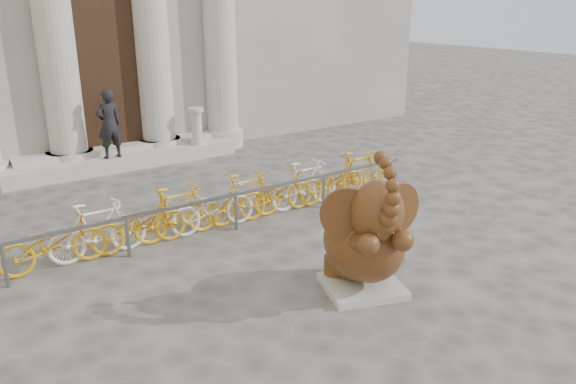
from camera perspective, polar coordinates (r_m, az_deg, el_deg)
ground at (r=7.67m, az=8.06°, el=-13.77°), size 80.00×80.00×0.00m
entrance_steps at (r=15.26m, az=-16.45°, el=3.22°), size 6.00×1.20×0.36m
elephant_statue at (r=8.23m, az=7.86°, el=-4.91°), size 1.50×1.77×2.24m
bike_rack at (r=10.71m, az=-6.04°, el=-0.90°), size 8.34×0.53×1.00m
pedestrian at (r=14.60m, az=-17.73°, el=6.60°), size 0.65×0.46×1.71m
balustrade_post at (r=15.56m, az=-9.25°, el=6.48°), size 0.41×0.41×1.00m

